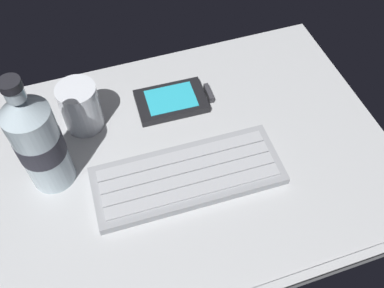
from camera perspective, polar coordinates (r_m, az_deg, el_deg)
ground_plane at (r=69.02cm, az=0.06°, el=-2.09°), size 64.00×48.00×2.80cm
keyboard at (r=65.27cm, az=-0.56°, el=-4.23°), size 29.26×11.70×1.70cm
handheld_device at (r=74.71cm, az=-2.32°, el=5.88°), size 12.99×8.01×1.50cm
juice_cup at (r=71.51cm, az=-14.63°, el=4.64°), size 6.40×6.40×8.50cm
water_bottle at (r=62.47cm, az=-19.92°, el=0.35°), size 6.73×6.73×20.80cm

